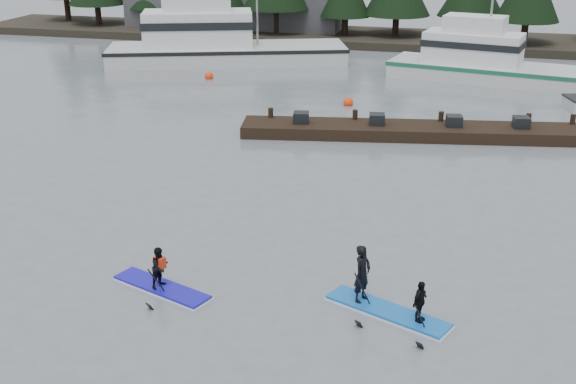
% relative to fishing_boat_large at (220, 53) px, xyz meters
% --- Properties ---
extents(ground, '(160.00, 160.00, 0.00)m').
position_rel_fishing_boat_large_xyz_m(ground, '(11.12, -31.18, -0.69)').
color(ground, slate).
rests_on(ground, ground).
extents(far_shore, '(70.00, 8.00, 0.60)m').
position_rel_fishing_boat_large_xyz_m(far_shore, '(11.12, 10.82, -0.39)').
color(far_shore, '#2D281E').
rests_on(far_shore, ground).
extents(treeline, '(60.00, 4.00, 8.00)m').
position_rel_fishing_boat_large_xyz_m(treeline, '(11.12, 10.82, -0.69)').
color(treeline, black).
rests_on(treeline, ground).
extents(waterfront_building, '(18.00, 6.00, 5.00)m').
position_rel_fishing_boat_large_xyz_m(waterfront_building, '(-2.88, 12.82, 1.81)').
color(waterfront_building, '#4C4C51').
rests_on(waterfront_building, ground).
extents(fishing_boat_large, '(16.56, 9.41, 9.21)m').
position_rel_fishing_boat_large_xyz_m(fishing_boat_large, '(0.00, 0.00, 0.00)').
color(fishing_boat_large, silver).
rests_on(fishing_boat_large, ground).
extents(fishing_boat_medium, '(13.28, 6.11, 7.86)m').
position_rel_fishing_boat_large_xyz_m(fishing_boat_medium, '(17.83, -1.22, -0.14)').
color(fishing_boat_medium, silver).
rests_on(fishing_boat_medium, ground).
extents(floating_dock, '(16.55, 4.84, 0.55)m').
position_rel_fishing_boat_large_xyz_m(floating_dock, '(14.64, -14.19, -0.41)').
color(floating_dock, black).
rests_on(floating_dock, ground).
extents(buoy_a, '(0.54, 0.54, 0.54)m').
position_rel_fishing_boat_large_xyz_m(buoy_a, '(0.98, -4.95, -0.69)').
color(buoy_a, '#FE380C').
rests_on(buoy_a, ground).
extents(buoy_b, '(0.53, 0.53, 0.53)m').
position_rel_fishing_boat_large_xyz_m(buoy_b, '(10.46, -9.33, -0.69)').
color(buoy_b, '#FE380C').
rests_on(buoy_b, ground).
extents(paddleboard_solo, '(3.09, 1.75, 1.77)m').
position_rel_fishing_boat_large_xyz_m(paddleboard_solo, '(8.86, -30.46, -0.28)').
color(paddleboard_solo, '#1913B9').
rests_on(paddleboard_solo, ground).
extents(paddleboard_duo, '(3.40, 2.06, 2.21)m').
position_rel_fishing_boat_large_xyz_m(paddleboard_duo, '(14.94, -30.16, -0.15)').
color(paddleboard_duo, blue).
rests_on(paddleboard_duo, ground).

